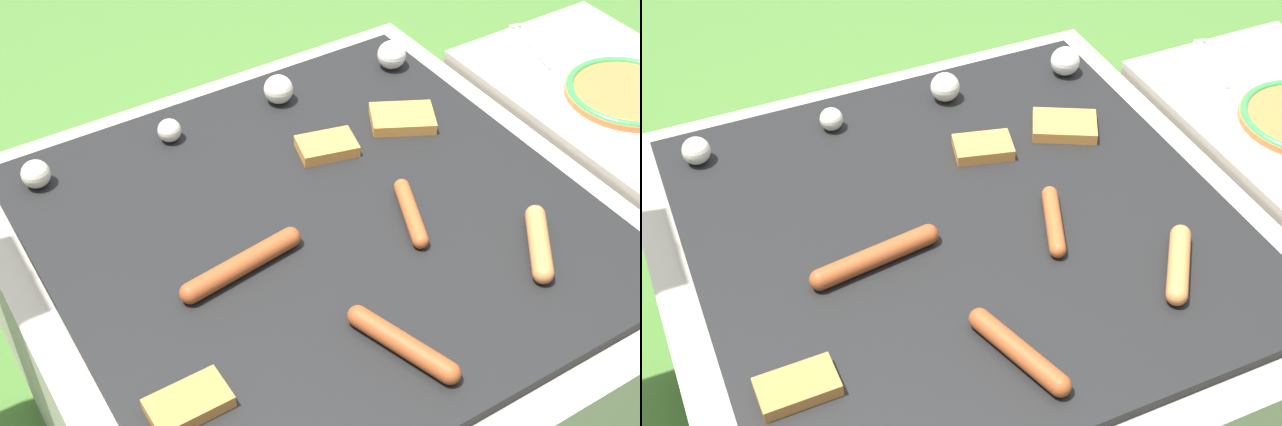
% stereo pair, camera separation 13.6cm
% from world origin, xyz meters
% --- Properties ---
extents(ground_plane, '(14.00, 14.00, 0.00)m').
position_xyz_m(ground_plane, '(0.00, 0.00, 0.00)').
color(ground_plane, '#3D6628').
extents(grill, '(0.92, 0.92, 0.41)m').
position_xyz_m(grill, '(0.00, 0.00, 0.21)').
color(grill, '#A89E8C').
rests_on(grill, ground_plane).
extents(side_ledge, '(0.37, 0.57, 0.41)m').
position_xyz_m(side_ledge, '(0.66, 0.01, 0.21)').
color(side_ledge, '#A89E8C').
rests_on(side_ledge, ground_plane).
extents(sausage_front_center, '(0.21, 0.05, 0.03)m').
position_xyz_m(sausage_front_center, '(-0.15, -0.03, 0.43)').
color(sausage_front_center, '#93421E').
rests_on(sausage_front_center, grill).
extents(sausage_back_right, '(0.11, 0.13, 0.03)m').
position_xyz_m(sausage_back_right, '(0.24, -0.23, 0.43)').
color(sausage_back_right, '#C6753D').
rests_on(sausage_back_right, grill).
extents(sausage_front_left, '(0.07, 0.14, 0.03)m').
position_xyz_m(sausage_front_left, '(0.12, -0.07, 0.43)').
color(sausage_front_left, '#A34C23').
rests_on(sausage_front_left, grill).
extents(sausage_front_right, '(0.08, 0.17, 0.03)m').
position_xyz_m(sausage_front_right, '(-0.04, -0.27, 0.43)').
color(sausage_front_right, '#93421E').
rests_on(sausage_front_right, grill).
extents(bread_slice_right, '(0.10, 0.06, 0.02)m').
position_xyz_m(bread_slice_right, '(-0.32, -0.21, 0.42)').
color(bread_slice_right, '#B27033').
rests_on(bread_slice_right, grill).
extents(bread_slice_center, '(0.13, 0.12, 0.02)m').
position_xyz_m(bread_slice_center, '(0.26, 0.14, 0.42)').
color(bread_slice_center, '#D18438').
rests_on(bread_slice_center, grill).
extents(bread_slice_left, '(0.11, 0.09, 0.02)m').
position_xyz_m(bread_slice_left, '(0.10, 0.15, 0.42)').
color(bread_slice_left, '#D18438').
rests_on(bread_slice_left, grill).
extents(mushroom_row, '(0.74, 0.07, 0.05)m').
position_xyz_m(mushroom_row, '(0.06, 0.31, 0.44)').
color(mushroom_row, beige).
rests_on(mushroom_row, grill).
extents(fork_utensil, '(0.06, 0.16, 0.01)m').
position_xyz_m(fork_utensil, '(0.63, 0.22, 0.42)').
color(fork_utensil, silver).
rests_on(fork_utensil, side_ledge).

